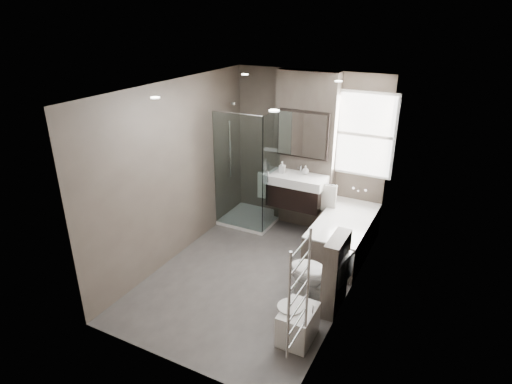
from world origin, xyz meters
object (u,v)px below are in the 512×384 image
Objects in this scene: vanity at (296,190)px; toilet at (317,275)px; bathtub at (344,234)px; bidet at (297,323)px.

toilet is (0.97, -1.65, -0.35)m from vanity.
vanity is 1.07m from bathtub.
bidet is (0.09, -2.06, -0.11)m from bathtub.
bathtub is at bearing -19.37° from vanity.
vanity reaches higher than bidet.
toilet is at bearing -88.05° from bathtub.
bidet is at bearing 11.71° from toilet.
bathtub is (0.92, -0.33, -0.43)m from vanity.
bathtub is 1.32m from toilet.
toilet is at bearing -59.49° from vanity.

